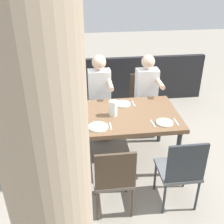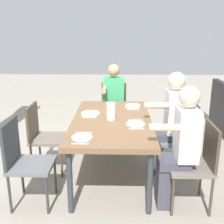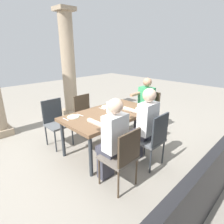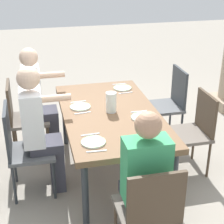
{
  "view_description": "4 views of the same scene",
  "coord_description": "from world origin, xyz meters",
  "px_view_note": "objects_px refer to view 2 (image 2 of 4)",
  "views": [
    {
      "loc": [
        0.41,
        3.15,
        2.54
      ],
      "look_at": [
        0.01,
        0.03,
        0.81
      ],
      "focal_mm": 44.69,
      "sensor_mm": 36.0,
      "label": 1
    },
    {
      "loc": [
        -3.27,
        -0.09,
        1.84
      ],
      "look_at": [
        -0.1,
        -0.01,
        0.88
      ],
      "focal_mm": 45.01,
      "sensor_mm": 36.0,
      "label": 2
    },
    {
      "loc": [
        -2.27,
        -2.34,
        1.92
      ],
      "look_at": [
        0.06,
        -0.0,
        0.75
      ],
      "focal_mm": 29.65,
      "sensor_mm": 36.0,
      "label": 3
    },
    {
      "loc": [
        3.3,
        -0.75,
        2.31
      ],
      "look_at": [
        0.09,
        -0.0,
        0.79
      ],
      "focal_mm": 58.51,
      "sensor_mm": 36.0,
      "label": 4
    }
  ],
  "objects_px": {
    "chair_west_north": "(23,158)",
    "plate_1": "(136,124)",
    "chair_west_south": "(198,160)",
    "diner_woman_green": "(169,120)",
    "diner_man_white": "(113,102)",
    "chair_head_east": "(114,107)",
    "water_pitcher": "(111,112)",
    "dining_table": "(112,124)",
    "plate_0": "(82,137)",
    "diner_guest_third": "(179,145)",
    "plate_2": "(90,113)",
    "chair_mid_north": "(42,134)",
    "plate_3": "(133,106)",
    "chair_mid_south": "(183,134)"
  },
  "relations": [
    {
      "from": "dining_table",
      "to": "diner_guest_third",
      "type": "relative_size",
      "value": 1.34
    },
    {
      "from": "plate_3",
      "to": "chair_mid_north",
      "type": "bearing_deg",
      "value": 112.25
    },
    {
      "from": "water_pitcher",
      "to": "diner_man_white",
      "type": "bearing_deg",
      "value": -0.32
    },
    {
      "from": "diner_man_white",
      "to": "plate_0",
      "type": "height_order",
      "value": "diner_man_white"
    },
    {
      "from": "chair_west_north",
      "to": "diner_guest_third",
      "type": "bearing_deg",
      "value": -90.11
    },
    {
      "from": "diner_guest_third",
      "to": "plate_0",
      "type": "xyz_separation_m",
      "value": [
        0.02,
        0.99,
        0.06
      ]
    },
    {
      "from": "chair_head_east",
      "to": "plate_3",
      "type": "bearing_deg",
      "value": -158.11
    },
    {
      "from": "diner_man_white",
      "to": "chair_west_south",
      "type": "bearing_deg",
      "value": -152.61
    },
    {
      "from": "plate_2",
      "to": "diner_woman_green",
      "type": "bearing_deg",
      "value": -96.34
    },
    {
      "from": "water_pitcher",
      "to": "chair_mid_south",
      "type": "bearing_deg",
      "value": -83.21
    },
    {
      "from": "diner_woman_green",
      "to": "diner_guest_third",
      "type": "xyz_separation_m",
      "value": [
        -0.74,
        0.02,
        -0.02
      ]
    },
    {
      "from": "plate_1",
      "to": "plate_3",
      "type": "distance_m",
      "value": 0.77
    },
    {
      "from": "chair_west_north",
      "to": "plate_2",
      "type": "relative_size",
      "value": 3.81
    },
    {
      "from": "chair_west_north",
      "to": "chair_head_east",
      "type": "distance_m",
      "value": 2.13
    },
    {
      "from": "chair_west_north",
      "to": "diner_guest_third",
      "type": "xyz_separation_m",
      "value": [
        -0.0,
        -1.6,
        0.17
      ]
    },
    {
      "from": "chair_west_south",
      "to": "chair_mid_south",
      "type": "distance_m",
      "value": 0.74
    },
    {
      "from": "diner_woman_green",
      "to": "plate_1",
      "type": "distance_m",
      "value": 0.52
    },
    {
      "from": "diner_guest_third",
      "to": "water_pitcher",
      "type": "height_order",
      "value": "diner_guest_third"
    },
    {
      "from": "diner_man_white",
      "to": "water_pitcher",
      "type": "height_order",
      "value": "diner_man_white"
    },
    {
      "from": "diner_guest_third",
      "to": "plate_2",
      "type": "xyz_separation_m",
      "value": [
        0.85,
        0.98,
        0.06
      ]
    },
    {
      "from": "chair_mid_north",
      "to": "plate_3",
      "type": "xyz_separation_m",
      "value": [
        0.48,
        -1.19,
        0.25
      ]
    },
    {
      "from": "chair_mid_north",
      "to": "chair_mid_south",
      "type": "relative_size",
      "value": 0.95
    },
    {
      "from": "diner_guest_third",
      "to": "chair_west_south",
      "type": "bearing_deg",
      "value": -89.16
    },
    {
      "from": "plate_1",
      "to": "chair_mid_north",
      "type": "bearing_deg",
      "value": 76.42
    },
    {
      "from": "water_pitcher",
      "to": "dining_table",
      "type": "bearing_deg",
      "value": -54.51
    },
    {
      "from": "chair_mid_north",
      "to": "water_pitcher",
      "type": "xyz_separation_m",
      "value": [
        -0.11,
        -0.89,
        0.33
      ]
    },
    {
      "from": "chair_mid_south",
      "to": "water_pitcher",
      "type": "distance_m",
      "value": 0.97
    },
    {
      "from": "chair_mid_south",
      "to": "plate_2",
      "type": "height_order",
      "value": "chair_mid_south"
    },
    {
      "from": "dining_table",
      "to": "chair_west_north",
      "type": "xyz_separation_m",
      "value": [
        -0.64,
        0.9,
        -0.16
      ]
    },
    {
      "from": "chair_west_south",
      "to": "dining_table",
      "type": "bearing_deg",
      "value": 54.78
    },
    {
      "from": "chair_west_south",
      "to": "chair_head_east",
      "type": "height_order",
      "value": "chair_head_east"
    },
    {
      "from": "chair_mid_north",
      "to": "chair_head_east",
      "type": "distance_m",
      "value": 1.49
    },
    {
      "from": "chair_head_east",
      "to": "plate_3",
      "type": "distance_m",
      "value": 0.79
    },
    {
      "from": "chair_west_north",
      "to": "plate_1",
      "type": "distance_m",
      "value": 1.29
    },
    {
      "from": "plate_2",
      "to": "plate_3",
      "type": "height_order",
      "value": "same"
    },
    {
      "from": "chair_west_south",
      "to": "plate_1",
      "type": "bearing_deg",
      "value": 53.83
    },
    {
      "from": "diner_man_white",
      "to": "plate_3",
      "type": "relative_size",
      "value": 5.83
    },
    {
      "from": "plate_3",
      "to": "chair_mid_south",
      "type": "bearing_deg",
      "value": -127.96
    },
    {
      "from": "diner_guest_third",
      "to": "plate_0",
      "type": "bearing_deg",
      "value": 88.73
    },
    {
      "from": "chair_head_east",
      "to": "diner_man_white",
      "type": "xyz_separation_m",
      "value": [
        -0.18,
        0.0,
        0.14
      ]
    },
    {
      "from": "chair_west_south",
      "to": "chair_mid_south",
      "type": "relative_size",
      "value": 0.97
    },
    {
      "from": "chair_west_north",
      "to": "diner_man_white",
      "type": "xyz_separation_m",
      "value": [
        1.75,
        -0.9,
        0.15
      ]
    },
    {
      "from": "chair_west_north",
      "to": "chair_west_south",
      "type": "height_order",
      "value": "chair_west_north"
    },
    {
      "from": "diner_man_white",
      "to": "diner_guest_third",
      "type": "height_order",
      "value": "diner_guest_third"
    },
    {
      "from": "diner_guest_third",
      "to": "plate_1",
      "type": "bearing_deg",
      "value": 42.47
    },
    {
      "from": "diner_man_white",
      "to": "plate_2",
      "type": "height_order",
      "value": "diner_man_white"
    },
    {
      "from": "chair_west_south",
      "to": "diner_woman_green",
      "type": "distance_m",
      "value": 0.78
    },
    {
      "from": "chair_west_south",
      "to": "plate_3",
      "type": "distance_m",
      "value": 1.39
    },
    {
      "from": "plate_1",
      "to": "plate_0",
      "type": "bearing_deg",
      "value": 127.33
    },
    {
      "from": "diner_woman_green",
      "to": "diner_man_white",
      "type": "xyz_separation_m",
      "value": [
        1.01,
        0.72,
        -0.03
      ]
    }
  ]
}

